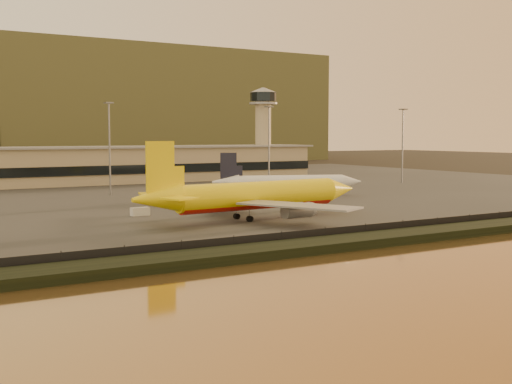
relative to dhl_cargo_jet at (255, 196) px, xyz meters
The scene contains 11 objects.
ground 16.64m from the dhl_cargo_jet, 84.25° to the right, with size 900.00×900.00×0.00m, color black.
embankment 33.15m from the dhl_cargo_jet, 87.22° to the right, with size 320.00×7.00×1.40m, color black.
tarmac 79.30m from the dhl_cargo_jet, 88.84° to the left, with size 320.00×220.00×0.20m, color #2D2D2D.
perimeter_fence 29.11m from the dhl_cargo_jet, 86.83° to the right, with size 300.00×0.05×2.20m, color black.
terminal_building 110.46m from the dhl_cargo_jet, 96.72° to the left, with size 202.00×25.00×12.60m.
control_tower 136.63m from the dhl_cargo_jet, 58.13° to the left, with size 11.20×11.20×35.50m.
apron_light_masts 62.39m from the dhl_cargo_jet, 74.32° to the left, with size 152.20×12.20×25.40m.
dhl_cargo_jet is the anchor object (origin of this frame).
white_narrowbody_jet 48.37m from the dhl_cargo_jet, 48.84° to the left, with size 39.73×37.58×11.83m.
gse_vehicle_yellow 18.13m from the dhl_cargo_jet, 30.28° to the left, with size 3.55×1.60×1.60m, color yellow.
gse_vehicle_white 24.62m from the dhl_cargo_jet, 135.29° to the left, with size 3.74×1.68×1.68m, color white.
Camera 1 is at (-64.73, -91.51, 16.67)m, focal length 45.00 mm.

